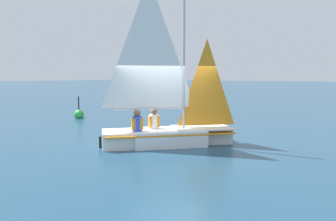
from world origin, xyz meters
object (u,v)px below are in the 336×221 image
sailor_crew (137,127)px  buoy_marker (79,114)px  sailboat_main (166,122)px  sailor_helm (154,125)px

sailor_crew → buoy_marker: size_ratio=0.96×
sailboat_main → sailor_helm: bearing=147.7°
sailboat_main → buoy_marker: bearing=112.6°
sailor_crew → buoy_marker: bearing=105.8°
buoy_marker → sailboat_main: bearing=-109.0°
sailor_crew → sailboat_main: bearing=10.0°
sailor_helm → sailor_crew: (-0.70, 0.10, 0.00)m
sailor_helm → buoy_marker: 7.73m
sailboat_main → sailor_crew: sailboat_main is taller
buoy_marker → sailor_helm: bearing=-110.8°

